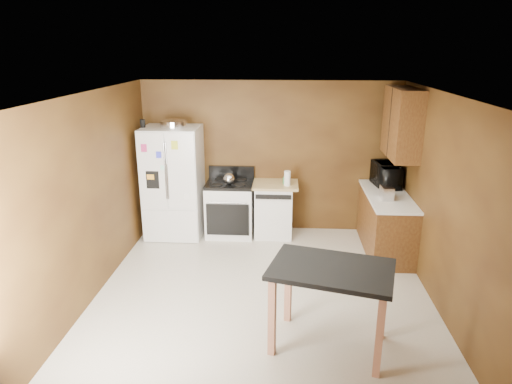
# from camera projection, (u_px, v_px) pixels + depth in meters

# --- Properties ---
(floor) EXTENTS (4.50, 4.50, 0.00)m
(floor) POSITION_uv_depth(u_px,v_px,m) (263.00, 294.00, 5.80)
(floor) COLOR beige
(floor) RESTS_ON ground
(ceiling) EXTENTS (4.50, 4.50, 0.00)m
(ceiling) POSITION_uv_depth(u_px,v_px,m) (264.00, 94.00, 5.04)
(ceiling) COLOR white
(ceiling) RESTS_ON ground
(wall_back) EXTENTS (4.20, 0.00, 4.20)m
(wall_back) POSITION_uv_depth(u_px,v_px,m) (270.00, 157.00, 7.56)
(wall_back) COLOR brown
(wall_back) RESTS_ON ground
(wall_front) EXTENTS (4.20, 0.00, 4.20)m
(wall_front) POSITION_uv_depth(u_px,v_px,m) (247.00, 301.00, 3.28)
(wall_front) COLOR brown
(wall_front) RESTS_ON ground
(wall_left) EXTENTS (0.00, 4.50, 4.50)m
(wall_left) POSITION_uv_depth(u_px,v_px,m) (91.00, 197.00, 5.55)
(wall_left) COLOR brown
(wall_left) RESTS_ON ground
(wall_right) EXTENTS (0.00, 4.50, 4.50)m
(wall_right) POSITION_uv_depth(u_px,v_px,m) (443.00, 205.00, 5.29)
(wall_right) COLOR brown
(wall_right) RESTS_ON ground
(roasting_pan) EXTENTS (0.42, 0.42, 0.11)m
(roasting_pan) POSITION_uv_depth(u_px,v_px,m) (174.00, 124.00, 7.10)
(roasting_pan) COLOR silver
(roasting_pan) RESTS_ON refrigerator
(pen_cup) EXTENTS (0.08, 0.08, 0.12)m
(pen_cup) POSITION_uv_depth(u_px,v_px,m) (143.00, 123.00, 7.10)
(pen_cup) COLOR black
(pen_cup) RESTS_ON refrigerator
(kettle) EXTENTS (0.18, 0.18, 0.18)m
(kettle) POSITION_uv_depth(u_px,v_px,m) (229.00, 179.00, 7.26)
(kettle) COLOR silver
(kettle) RESTS_ON gas_range
(paper_towel) EXTENTS (0.12, 0.12, 0.24)m
(paper_towel) POSITION_uv_depth(u_px,v_px,m) (287.00, 178.00, 7.23)
(paper_towel) COLOR white
(paper_towel) RESTS_ON dishwasher
(green_canister) EXTENTS (0.11, 0.11, 0.10)m
(green_canister) POSITION_uv_depth(u_px,v_px,m) (286.00, 180.00, 7.37)
(green_canister) COLOR #3EA154
(green_canister) RESTS_ON dishwasher
(toaster) EXTENTS (0.17, 0.26, 0.19)m
(toaster) POSITION_uv_depth(u_px,v_px,m) (387.00, 193.00, 6.57)
(toaster) COLOR silver
(toaster) RESTS_ON right_cabinets
(microwave) EXTENTS (0.49, 0.66, 0.33)m
(microwave) POSITION_uv_depth(u_px,v_px,m) (386.00, 176.00, 7.17)
(microwave) COLOR black
(microwave) RESTS_ON right_cabinets
(refrigerator) EXTENTS (0.90, 0.80, 1.80)m
(refrigerator) POSITION_uv_depth(u_px,v_px,m) (174.00, 182.00, 7.40)
(refrigerator) COLOR white
(refrigerator) RESTS_ON ground
(gas_range) EXTENTS (0.76, 0.68, 1.10)m
(gas_range) POSITION_uv_depth(u_px,v_px,m) (230.00, 208.00, 7.53)
(gas_range) COLOR white
(gas_range) RESTS_ON ground
(dishwasher) EXTENTS (0.78, 0.63, 0.89)m
(dishwasher) POSITION_uv_depth(u_px,v_px,m) (274.00, 209.00, 7.51)
(dishwasher) COLOR white
(dishwasher) RESTS_ON ground
(right_cabinets) EXTENTS (0.63, 1.58, 2.45)m
(right_cabinets) POSITION_uv_depth(u_px,v_px,m) (390.00, 193.00, 6.82)
(right_cabinets) COLOR brown
(right_cabinets) RESTS_ON ground
(island) EXTENTS (1.37, 1.08, 0.91)m
(island) POSITION_uv_depth(u_px,v_px,m) (331.00, 280.00, 4.57)
(island) COLOR black
(island) RESTS_ON ground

